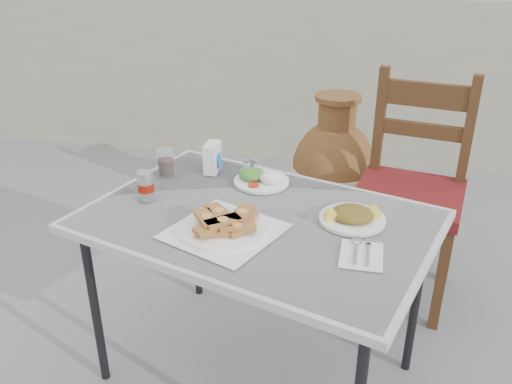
% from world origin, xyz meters
% --- Properties ---
extents(cafe_table, '(1.38, 1.14, 0.72)m').
position_xyz_m(cafe_table, '(-0.10, 0.11, 0.67)').
color(cafe_table, black).
rests_on(cafe_table, ground).
extents(pide_plate, '(0.44, 0.44, 0.07)m').
position_xyz_m(pide_plate, '(-0.18, -0.01, 0.75)').
color(pide_plate, white).
rests_on(pide_plate, cafe_table).
extents(salad_rice_plate, '(0.22, 0.22, 0.05)m').
position_xyz_m(salad_rice_plate, '(-0.13, 0.38, 0.74)').
color(salad_rice_plate, white).
rests_on(salad_rice_plate, cafe_table).
extents(salad_chopped_plate, '(0.23, 0.23, 0.05)m').
position_xyz_m(salad_chopped_plate, '(0.23, 0.14, 0.74)').
color(salad_chopped_plate, white).
rests_on(salad_chopped_plate, cafe_table).
extents(soda_can, '(0.06, 0.06, 0.11)m').
position_xyz_m(soda_can, '(-0.52, 0.16, 0.77)').
color(soda_can, silver).
rests_on(soda_can, cafe_table).
extents(cola_glass, '(0.07, 0.07, 0.10)m').
position_xyz_m(cola_glass, '(-0.53, 0.40, 0.76)').
color(cola_glass, white).
rests_on(cola_glass, cafe_table).
extents(napkin_holder, '(0.06, 0.10, 0.12)m').
position_xyz_m(napkin_holder, '(-0.35, 0.46, 0.78)').
color(napkin_holder, white).
rests_on(napkin_holder, cafe_table).
extents(condiment_caddy, '(0.11, 0.11, 0.06)m').
position_xyz_m(condiment_caddy, '(-0.19, 0.47, 0.74)').
color(condiment_caddy, '#B9B9C0').
rests_on(condiment_caddy, cafe_table).
extents(cutlery_napkin, '(0.13, 0.18, 0.01)m').
position_xyz_m(cutlery_napkin, '(0.26, -0.06, 0.72)').
color(cutlery_napkin, white).
rests_on(cutlery_napkin, cafe_table).
extents(chair, '(0.56, 0.56, 1.06)m').
position_xyz_m(chair, '(0.49, 0.82, 0.55)').
color(chair, '#3B2010').
rests_on(chair, ground).
extents(terracotta_urn, '(0.48, 0.48, 0.83)m').
position_xyz_m(terracotta_urn, '(0.11, 1.30, 0.39)').
color(terracotta_urn, brown).
rests_on(terracotta_urn, ground).
extents(back_wall, '(6.00, 0.25, 1.20)m').
position_xyz_m(back_wall, '(0.00, 2.50, 0.60)').
color(back_wall, '#A09B85').
rests_on(back_wall, ground).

